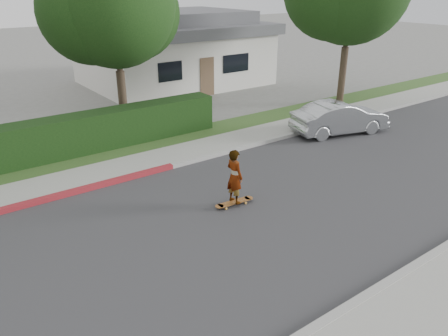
{
  "coord_description": "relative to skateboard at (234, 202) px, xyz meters",
  "views": [
    {
      "loc": [
        -5.65,
        -8.1,
        5.92
      ],
      "look_at": [
        1.09,
        1.17,
        1.0
      ],
      "focal_mm": 35.0,
      "sensor_mm": 36.0,
      "label": 1
    }
  ],
  "objects": [
    {
      "name": "skateboard",
      "position": [
        0.0,
        0.0,
        0.0
      ],
      "size": [
        1.24,
        0.35,
        0.11
      ],
      "rotation": [
        0.0,
        0.0,
        -0.09
      ],
      "color": "gold",
      "rests_on": "ground"
    },
    {
      "name": "curb_near",
      "position": [
        -1.09,
        -4.77,
        -0.03
      ],
      "size": [
        60.0,
        0.2,
        0.15
      ],
      "primitive_type": "cube",
      "color": "#9E9E99",
      "rests_on": "ground"
    },
    {
      "name": "sidewalk_far",
      "position": [
        -1.09,
        4.33,
        -0.05
      ],
      "size": [
        60.0,
        1.6,
        0.12
      ],
      "primitive_type": "cube",
      "color": "gray",
      "rests_on": "ground"
    },
    {
      "name": "curb_far",
      "position": [
        -1.09,
        3.43,
        -0.03
      ],
      "size": [
        60.0,
        0.2,
        0.15
      ],
      "primitive_type": "cube",
      "color": "#9E9E99",
      "rests_on": "ground"
    },
    {
      "name": "planting_strip",
      "position": [
        -1.09,
        5.93,
        -0.06
      ],
      "size": [
        60.0,
        1.6,
        0.1
      ],
      "primitive_type": "cube",
      "color": "#2D4C1E",
      "rests_on": "ground"
    },
    {
      "name": "road",
      "position": [
        -1.09,
        -0.67,
        -0.1
      ],
      "size": [
        60.0,
        8.0,
        0.01
      ],
      "primitive_type": "cube",
      "color": "#2D2D30",
      "rests_on": "ground"
    },
    {
      "name": "house",
      "position": [
        6.91,
        15.33,
        1.99
      ],
      "size": [
        10.6,
        8.6,
        4.3
      ],
      "color": "beige",
      "rests_on": "ground"
    },
    {
      "name": "tree_center",
      "position": [
        0.39,
        8.52,
        4.8
      ],
      "size": [
        5.66,
        4.84,
        7.44
      ],
      "color": "#33261C",
      "rests_on": "ground"
    },
    {
      "name": "skateboarder",
      "position": [
        0.0,
        0.0,
        0.81
      ],
      "size": [
        0.41,
        0.6,
        1.58
      ],
      "primitive_type": "imported",
      "rotation": [
        0.0,
        0.0,
        1.63
      ],
      "color": "white",
      "rests_on": "skateboard"
    },
    {
      "name": "car_silver",
      "position": [
        7.49,
        2.57,
        0.56
      ],
      "size": [
        4.31,
        2.45,
        1.34
      ],
      "primitive_type": "imported",
      "rotation": [
        0.0,
        0.0,
        1.3
      ],
      "color": "#ABAFB2",
      "rests_on": "ground"
    },
    {
      "name": "hedge",
      "position": [
        -4.09,
        6.53,
        0.64
      ],
      "size": [
        15.0,
        1.0,
        1.5
      ],
      "primitive_type": "cube",
      "color": "black",
      "rests_on": "ground"
    },
    {
      "name": "ground",
      "position": [
        -1.09,
        -0.67,
        -0.11
      ],
      "size": [
        120.0,
        120.0,
        0.0
      ],
      "primitive_type": "plane",
      "color": "slate",
      "rests_on": "ground"
    }
  ]
}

